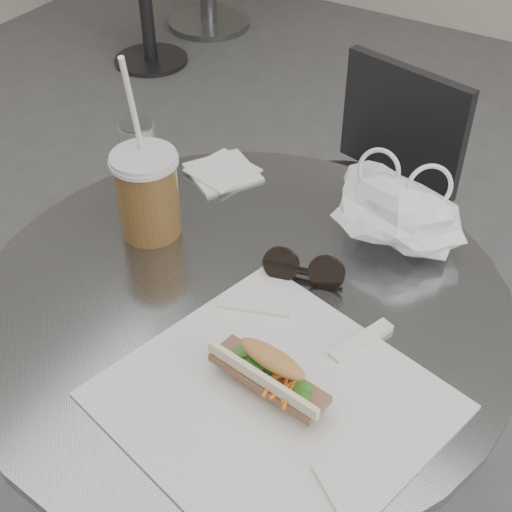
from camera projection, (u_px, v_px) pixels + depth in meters
The scene contains 9 objects.
cafe_table at pixel (244, 418), 1.17m from camera, with size 0.76×0.76×0.74m.
chair_far at pixel (351, 249), 1.70m from camera, with size 0.40×0.43×0.75m.
sandwich_paper at pixel (273, 400), 0.86m from camera, with size 0.36×0.34×0.00m, color white.
banh_mi at pixel (270, 374), 0.85m from camera, with size 0.20×0.10×0.06m.
iced_coffee at pixel (147, 192), 1.06m from camera, with size 0.10×0.10×0.30m.
sunglasses at pixel (304, 270), 1.01m from camera, with size 0.12×0.05×0.05m.
plastic_bag at pixel (395, 213), 1.06m from camera, with size 0.20×0.15×0.10m, color white, non-canonical shape.
napkin_stack at pixel (223, 172), 1.23m from camera, with size 0.15×0.15×0.01m.
drink_can at pixel (139, 153), 1.18m from camera, with size 0.06×0.06×0.11m.
Camera 1 is at (0.39, -0.40, 1.43)m, focal length 50.00 mm.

